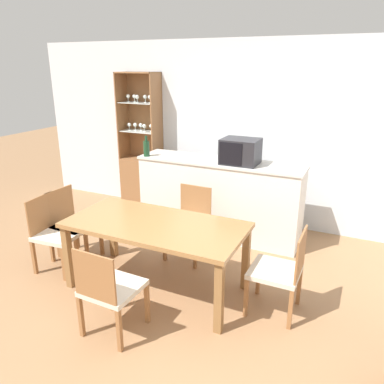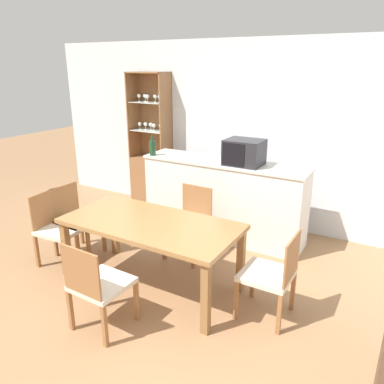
{
  "view_description": "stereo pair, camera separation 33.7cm",
  "coord_description": "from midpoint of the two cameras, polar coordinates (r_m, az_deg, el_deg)",
  "views": [
    {
      "loc": [
        1.67,
        -2.45,
        2.21
      ],
      "look_at": [
        -0.05,
        1.2,
        0.83
      ],
      "focal_mm": 35.0,
      "sensor_mm": 36.0,
      "label": 1
    },
    {
      "loc": [
        1.97,
        -2.3,
        2.21
      ],
      "look_at": [
        -0.05,
        1.2,
        0.83
      ],
      "focal_mm": 35.0,
      "sensor_mm": 36.0,
      "label": 2
    }
  ],
  "objects": [
    {
      "name": "dining_chair_side_left_near",
      "position": [
        4.51,
        -22.15,
        -5.83
      ],
      "size": [
        0.48,
        0.48,
        0.84
      ],
      "rotation": [
        0.0,
        0.0,
        -1.49
      ],
      "color": "beige",
      "rests_on": "ground_plane"
    },
    {
      "name": "dining_table",
      "position": [
        3.77,
        -8.11,
        -5.87
      ],
      "size": [
        1.78,
        0.87,
        0.73
      ],
      "color": "olive",
      "rests_on": "ground_plane"
    },
    {
      "name": "dining_chair_side_right_far",
      "position": [
        3.53,
        10.58,
        -11.77
      ],
      "size": [
        0.45,
        0.45,
        0.84
      ],
      "rotation": [
        0.0,
        0.0,
        1.56
      ],
      "color": "beige",
      "rests_on": "ground_plane"
    },
    {
      "name": "dining_chair_side_left_far",
      "position": [
        4.68,
        -19.8,
        -4.67
      ],
      "size": [
        0.46,
        0.46,
        0.84
      ],
      "rotation": [
        0.0,
        0.0,
        -1.62
      ],
      "color": "beige",
      "rests_on": "ground_plane"
    },
    {
      "name": "kitchen_counter",
      "position": [
        4.99,
        2.21,
        -0.98
      ],
      "size": [
        2.19,
        0.54,
        1.03
      ],
      "color": "silver",
      "rests_on": "ground_plane"
    },
    {
      "name": "dining_chair_head_near",
      "position": [
        3.34,
        -15.38,
        -14.13
      ],
      "size": [
        0.45,
        0.45,
        0.84
      ],
      "rotation": [
        0.0,
        0.0,
        -0.03
      ],
      "color": "beige",
      "rests_on": "ground_plane"
    },
    {
      "name": "wall_back",
      "position": [
        5.41,
        5.26,
        8.84
      ],
      "size": [
        6.8,
        0.06,
        2.55
      ],
      "color": "silver",
      "rests_on": "ground_plane"
    },
    {
      "name": "ground_plane",
      "position": [
        3.72,
        -10.29,
        -17.95
      ],
      "size": [
        18.0,
        18.0,
        0.0
      ],
      "primitive_type": "plane",
      "color": "#936B47"
    },
    {
      "name": "microwave",
      "position": [
        4.67,
        5.33,
        6.17
      ],
      "size": [
        0.45,
        0.38,
        0.31
      ],
      "color": "#232328",
      "rests_on": "kitchen_counter"
    },
    {
      "name": "wine_bottle",
      "position": [
        5.11,
        -8.85,
        6.62
      ],
      "size": [
        0.08,
        0.08,
        0.28
      ],
      "color": "#193D23",
      "rests_on": "kitchen_counter"
    },
    {
      "name": "dining_chair_head_far",
      "position": [
        4.46,
        -2.57,
        -4.67
      ],
      "size": [
        0.45,
        0.45,
        0.84
      ],
      "rotation": [
        0.0,
        0.0,
        3.11
      ],
      "color": "beige",
      "rests_on": "ground_plane"
    },
    {
      "name": "display_cabinet",
      "position": [
        6.08,
        -9.18,
        3.41
      ],
      "size": [
        0.63,
        0.34,
        2.11
      ],
      "color": "brown",
      "rests_on": "ground_plane"
    }
  ]
}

